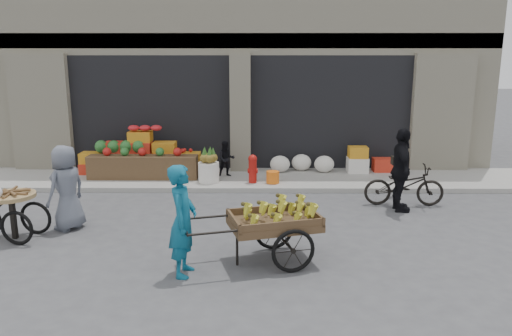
{
  "coord_description": "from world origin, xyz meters",
  "views": [
    {
      "loc": [
        0.52,
        -8.51,
        3.25
      ],
      "look_at": [
        0.45,
        0.89,
        1.1
      ],
      "focal_mm": 35.0,
      "sensor_mm": 36.0,
      "label": 1
    }
  ],
  "objects_px": {
    "seated_person": "(226,159)",
    "cyclist": "(401,170)",
    "bicycle": "(404,185)",
    "tricycle_cart": "(12,208)",
    "fire_hydrant": "(253,168)",
    "pineapple_bin": "(209,172)",
    "banana_cart": "(271,219)",
    "orange_bucket": "(273,177)",
    "vendor_woman": "(183,221)",
    "vendor_grey": "(66,188)"
  },
  "relations": [
    {
      "from": "fire_hydrant",
      "to": "bicycle",
      "type": "xyz_separation_m",
      "value": [
        3.34,
        -1.49,
        -0.05
      ]
    },
    {
      "from": "pineapple_bin",
      "to": "tricycle_cart",
      "type": "relative_size",
      "value": 0.36
    },
    {
      "from": "cyclist",
      "to": "orange_bucket",
      "type": "bearing_deg",
      "value": 58.23
    },
    {
      "from": "orange_bucket",
      "to": "vendor_woman",
      "type": "xyz_separation_m",
      "value": [
        -1.46,
        -5.01,
        0.58
      ]
    },
    {
      "from": "pineapple_bin",
      "to": "banana_cart",
      "type": "distance_m",
      "value": 4.86
    },
    {
      "from": "pineapple_bin",
      "to": "banana_cart",
      "type": "bearing_deg",
      "value": -72.53
    },
    {
      "from": "vendor_woman",
      "to": "vendor_grey",
      "type": "distance_m",
      "value": 3.19
    },
    {
      "from": "vendor_woman",
      "to": "vendor_grey",
      "type": "bearing_deg",
      "value": 55.96
    },
    {
      "from": "vendor_woman",
      "to": "orange_bucket",
      "type": "bearing_deg",
      "value": -11.68
    },
    {
      "from": "tricycle_cart",
      "to": "banana_cart",
      "type": "bearing_deg",
      "value": -3.22
    },
    {
      "from": "orange_bucket",
      "to": "cyclist",
      "type": "height_order",
      "value": "cyclist"
    },
    {
      "from": "fire_hydrant",
      "to": "cyclist",
      "type": "relative_size",
      "value": 0.4
    },
    {
      "from": "orange_bucket",
      "to": "cyclist",
      "type": "distance_m",
      "value": 3.28
    },
    {
      "from": "fire_hydrant",
      "to": "seated_person",
      "type": "distance_m",
      "value": 0.96
    },
    {
      "from": "vendor_woman",
      "to": "vendor_grey",
      "type": "relative_size",
      "value": 1.05
    },
    {
      "from": "seated_person",
      "to": "cyclist",
      "type": "bearing_deg",
      "value": -43.56
    },
    {
      "from": "vendor_grey",
      "to": "cyclist",
      "type": "distance_m",
      "value": 6.69
    },
    {
      "from": "pineapple_bin",
      "to": "orange_bucket",
      "type": "bearing_deg",
      "value": -3.58
    },
    {
      "from": "vendor_woman",
      "to": "cyclist",
      "type": "distance_m",
      "value": 5.18
    },
    {
      "from": "seated_person",
      "to": "tricycle_cart",
      "type": "distance_m",
      "value": 5.53
    },
    {
      "from": "fire_hydrant",
      "to": "tricycle_cart",
      "type": "distance_m",
      "value": 5.56
    },
    {
      "from": "seated_person",
      "to": "cyclist",
      "type": "xyz_separation_m",
      "value": [
        3.84,
        -2.54,
        0.3
      ]
    },
    {
      "from": "banana_cart",
      "to": "cyclist",
      "type": "xyz_separation_m",
      "value": [
        2.78,
        2.68,
        0.17
      ]
    },
    {
      "from": "cyclist",
      "to": "fire_hydrant",
      "type": "bearing_deg",
      "value": 62.08
    },
    {
      "from": "orange_bucket",
      "to": "fire_hydrant",
      "type": "bearing_deg",
      "value": 174.29
    },
    {
      "from": "seated_person",
      "to": "vendor_woman",
      "type": "height_order",
      "value": "vendor_woman"
    },
    {
      "from": "fire_hydrant",
      "to": "vendor_woman",
      "type": "bearing_deg",
      "value": -100.78
    },
    {
      "from": "tricycle_cart",
      "to": "vendor_grey",
      "type": "distance_m",
      "value": 0.98
    },
    {
      "from": "vendor_grey",
      "to": "bicycle",
      "type": "relative_size",
      "value": 0.94
    },
    {
      "from": "seated_person",
      "to": "cyclist",
      "type": "relative_size",
      "value": 0.53
    },
    {
      "from": "fire_hydrant",
      "to": "banana_cart",
      "type": "height_order",
      "value": "banana_cart"
    },
    {
      "from": "bicycle",
      "to": "tricycle_cart",
      "type": "bearing_deg",
      "value": 108.64
    },
    {
      "from": "tricycle_cart",
      "to": "cyclist",
      "type": "relative_size",
      "value": 0.82
    },
    {
      "from": "vendor_grey",
      "to": "cyclist",
      "type": "relative_size",
      "value": 0.91
    },
    {
      "from": "pineapple_bin",
      "to": "seated_person",
      "type": "height_order",
      "value": "seated_person"
    },
    {
      "from": "pineapple_bin",
      "to": "banana_cart",
      "type": "relative_size",
      "value": 0.21
    },
    {
      "from": "cyclist",
      "to": "seated_person",
      "type": "bearing_deg",
      "value": 59.66
    },
    {
      "from": "pineapple_bin",
      "to": "fire_hydrant",
      "type": "distance_m",
      "value": 1.11
    },
    {
      "from": "bicycle",
      "to": "pineapple_bin",
      "type": "bearing_deg",
      "value": 74.02
    },
    {
      "from": "vendor_grey",
      "to": "cyclist",
      "type": "bearing_deg",
      "value": 128.78
    },
    {
      "from": "vendor_woman",
      "to": "tricycle_cart",
      "type": "xyz_separation_m",
      "value": [
        -3.29,
        1.47,
        -0.28
      ]
    },
    {
      "from": "seated_person",
      "to": "fire_hydrant",
      "type": "bearing_deg",
      "value": -52.88
    },
    {
      "from": "fire_hydrant",
      "to": "bicycle",
      "type": "bearing_deg",
      "value": -24.13
    },
    {
      "from": "fire_hydrant",
      "to": "bicycle",
      "type": "distance_m",
      "value": 3.66
    },
    {
      "from": "banana_cart",
      "to": "seated_person",
      "type": "bearing_deg",
      "value": 85.63
    },
    {
      "from": "fire_hydrant",
      "to": "vendor_woman",
      "type": "height_order",
      "value": "vendor_woman"
    },
    {
      "from": "seated_person",
      "to": "vendor_woman",
      "type": "xyz_separation_m",
      "value": [
        -0.26,
        -5.71,
        0.26
      ]
    },
    {
      "from": "pineapple_bin",
      "to": "seated_person",
      "type": "distance_m",
      "value": 0.75
    },
    {
      "from": "banana_cart",
      "to": "vendor_grey",
      "type": "relative_size",
      "value": 1.54
    },
    {
      "from": "orange_bucket",
      "to": "bicycle",
      "type": "bearing_deg",
      "value": -26.99
    }
  ]
}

